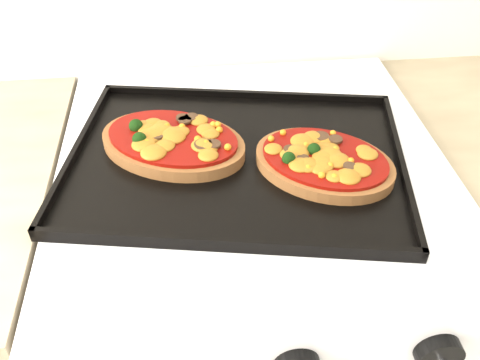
{
  "coord_description": "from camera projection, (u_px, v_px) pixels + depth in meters",
  "views": [
    {
      "loc": [
        -0.08,
        1.05,
        1.4
      ],
      "look_at": [
        -0.02,
        1.63,
        0.92
      ],
      "focal_mm": 40.0,
      "sensor_mm": 36.0,
      "label": 1
    }
  ],
  "objects": [
    {
      "name": "stove",
      "position": [
        249.0,
        329.0,
        1.11
      ],
      "size": [
        0.6,
        0.6,
        0.91
      ],
      "primitive_type": "cube",
      "color": "white",
      "rests_on": "floor"
    },
    {
      "name": "pizza_right",
      "position": [
        324.0,
        161.0,
        0.77
      ],
      "size": [
        0.25,
        0.24,
        0.03
      ],
      "primitive_type": null,
      "rotation": [
        0.0,
        0.0,
        -0.56
      ],
      "color": "brown",
      "rests_on": "baking_tray"
    },
    {
      "name": "baking_tray",
      "position": [
        236.0,
        158.0,
        0.8
      ],
      "size": [
        0.55,
        0.45,
        0.02
      ],
      "primitive_type": "cube",
      "rotation": [
        0.0,
        0.0,
        -0.19
      ],
      "color": "black",
      "rests_on": "stove"
    },
    {
      "name": "control_panel",
      "position": [
        287.0,
        353.0,
        0.62
      ],
      "size": [
        0.6,
        0.02,
        0.09
      ],
      "primitive_type": "cube",
      "color": "white",
      "rests_on": "stove"
    },
    {
      "name": "pizza_left",
      "position": [
        173.0,
        141.0,
        0.81
      ],
      "size": [
        0.27,
        0.24,
        0.03
      ],
      "primitive_type": null,
      "rotation": [
        0.0,
        0.0,
        -0.46
      ],
      "color": "brown",
      "rests_on": "baking_tray"
    },
    {
      "name": "knob_right",
      "position": [
        439.0,
        354.0,
        0.62
      ],
      "size": [
        0.06,
        0.02,
        0.06
      ],
      "primitive_type": "cylinder",
      "rotation": [
        1.57,
        0.0,
        0.0
      ],
      "color": "black",
      "rests_on": "control_panel"
    }
  ]
}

